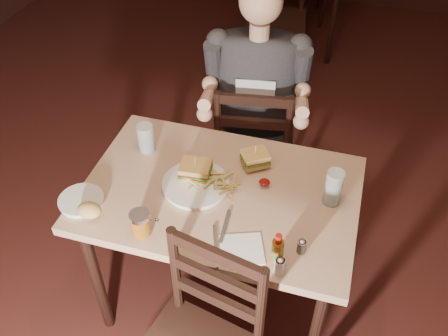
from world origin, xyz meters
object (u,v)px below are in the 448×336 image
(diner, at_px, (257,76))
(bg_chair_near, at_px, (276,21))
(syrup_dispenser, at_px, (141,223))
(side_plate, at_px, (81,201))
(glass_left, at_px, (146,138))
(glass_right, at_px, (333,188))
(hot_sauce, at_px, (277,248))
(dinner_plate, at_px, (196,185))
(chair_far, at_px, (254,145))
(main_table, at_px, (220,206))

(diner, bearing_deg, bg_chair_near, 88.09)
(syrup_dispenser, height_order, side_plate, syrup_dispenser)
(glass_left, bearing_deg, glass_right, -4.67)
(glass_right, relative_size, syrup_dispenser, 1.55)
(hot_sauce, bearing_deg, diner, 109.41)
(dinner_plate, xyz_separation_m, glass_left, (-0.28, 0.15, 0.06))
(dinner_plate, bearing_deg, chair_far, 84.22)
(hot_sauce, bearing_deg, glass_left, 148.78)
(main_table, height_order, diner, diner)
(diner, height_order, dinner_plate, diner)
(chair_far, relative_size, bg_chair_near, 0.96)
(chair_far, height_order, syrup_dispenser, chair_far)
(diner, distance_m, dinner_plate, 0.66)
(main_table, xyz_separation_m, hot_sauce, (0.30, -0.27, 0.16))
(diner, xyz_separation_m, hot_sauce, (0.32, -0.91, -0.08))
(chair_far, bearing_deg, glass_left, 46.43)
(syrup_dispenser, bearing_deg, diner, 77.22)
(diner, height_order, side_plate, diner)
(diner, relative_size, side_plate, 5.17)
(main_table, relative_size, glass_left, 8.49)
(glass_left, xyz_separation_m, side_plate, (-0.12, -0.37, -0.06))
(chair_far, xyz_separation_m, diner, (0.01, -0.05, 0.46))
(diner, relative_size, dinner_plate, 3.35)
(bg_chair_near, bearing_deg, chair_far, -90.92)
(dinner_plate, xyz_separation_m, syrup_dispenser, (-0.11, -0.29, 0.04))
(main_table, xyz_separation_m, glass_right, (0.43, 0.07, 0.17))
(chair_far, relative_size, glass_right, 5.85)
(glass_left, distance_m, glass_right, 0.82)
(chair_far, height_order, glass_right, glass_right)
(chair_far, relative_size, dinner_plate, 3.39)
(syrup_dispenser, bearing_deg, main_table, 53.15)
(bg_chair_near, distance_m, diner, 1.55)
(dinner_plate, distance_m, syrup_dispenser, 0.31)
(glass_right, bearing_deg, syrup_dispenser, -150.12)
(diner, bearing_deg, syrup_dispenser, -111.77)
(chair_far, xyz_separation_m, syrup_dispenser, (-0.18, -0.98, 0.37))
(bg_chair_near, xyz_separation_m, syrup_dispenser, (0.03, -2.40, 0.35))
(chair_far, distance_m, diner, 0.47)
(chair_far, bearing_deg, glass_right, 117.18)
(dinner_plate, height_order, hot_sauce, hot_sauce)
(dinner_plate, bearing_deg, syrup_dispenser, -110.75)
(bg_chair_near, bearing_deg, side_plate, -105.71)
(diner, distance_m, glass_left, 0.62)
(glass_right, relative_size, side_plate, 0.89)
(bg_chair_near, xyz_separation_m, diner, (0.22, -1.47, 0.45))
(glass_right, height_order, side_plate, glass_right)
(main_table, bearing_deg, diner, 92.12)
(side_plate, bearing_deg, glass_right, 17.90)
(dinner_plate, xyz_separation_m, side_plate, (-0.40, -0.22, -0.00))
(bg_chair_near, xyz_separation_m, hot_sauce, (0.54, -2.38, 0.37))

